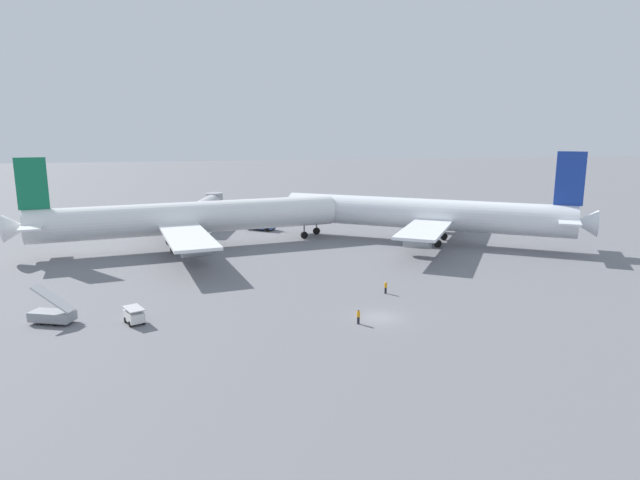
# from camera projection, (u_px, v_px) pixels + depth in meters

# --- Properties ---
(ground_plane) EXTENTS (600.00, 600.00, 0.00)m
(ground_plane) POSITION_uv_depth(u_px,v_px,m) (380.00, 317.00, 59.06)
(ground_plane) COLOR slate
(airliner_at_gate_left) EXTENTS (56.47, 46.03, 15.82)m
(airliner_at_gate_left) POSITION_uv_depth(u_px,v_px,m) (189.00, 218.00, 92.67)
(airliner_at_gate_left) COLOR white
(airliner_at_gate_left) RESTS_ON ground
(airliner_being_pushed) EXTENTS (49.25, 37.42, 16.52)m
(airliner_being_pushed) POSITION_uv_depth(u_px,v_px,m) (425.00, 214.00, 96.95)
(airliner_being_pushed) COLOR white
(airliner_being_pushed) RESTS_ON ground
(pushback_tug) EXTENTS (7.89, 6.40, 3.04)m
(pushback_tug) POSITION_uv_depth(u_px,v_px,m) (261.00, 224.00, 109.64)
(pushback_tug) COLOR #2D4C8C
(pushback_tug) RESTS_ON ground
(gse_stair_truck_yellow) EXTENTS (4.93, 3.58, 4.06)m
(gse_stair_truck_yellow) POSITION_uv_depth(u_px,v_px,m) (52.00, 314.00, 57.11)
(gse_stair_truck_yellow) COLOR gray
(gse_stair_truck_yellow) RESTS_ON ground
(gse_baggage_cart_trailing) EXTENTS (2.53, 3.13, 1.71)m
(gse_baggage_cart_trailing) POSITION_uv_depth(u_px,v_px,m) (134.00, 316.00, 57.09)
(gse_baggage_cart_trailing) COLOR silver
(gse_baggage_cart_trailing) RESTS_ON ground
(ground_crew_marshaller_foreground) EXTENTS (0.36, 0.36, 1.55)m
(ground_crew_marshaller_foreground) POSITION_uv_depth(u_px,v_px,m) (358.00, 317.00, 56.95)
(ground_crew_marshaller_foreground) COLOR black
(ground_crew_marshaller_foreground) RESTS_ON ground
(ground_crew_wing_walker_right) EXTENTS (0.36, 0.36, 1.56)m
(ground_crew_wing_walker_right) POSITION_uv_depth(u_px,v_px,m) (386.00, 287.00, 67.45)
(ground_crew_wing_walker_right) COLOR black
(ground_crew_wing_walker_right) RESTS_ON ground
(jet_bridge) EXTENTS (7.64, 18.08, 6.24)m
(jet_bridge) POSITION_uv_depth(u_px,v_px,m) (208.00, 205.00, 113.51)
(jet_bridge) COLOR #B7B7BC
(jet_bridge) RESTS_ON ground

